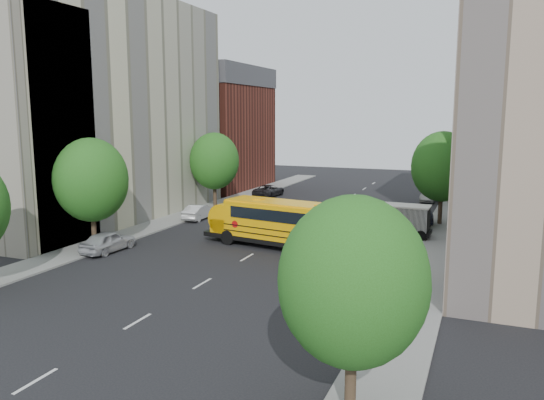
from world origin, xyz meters
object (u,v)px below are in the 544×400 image
Objects in this scene: parked_car_3 at (356,289)px; street_tree_5 at (452,160)px; street_tree_3 at (353,282)px; parked_car_4 at (420,219)px; school_bus at (281,221)px; safari_truck at (392,219)px; parked_car_0 at (108,241)px; parked_car_5 at (429,196)px; street_tree_1 at (91,180)px; parked_car_1 at (199,212)px; street_tree_4 at (442,167)px; parked_car_2 at (269,191)px; street_tree_2 at (214,161)px.

street_tree_5 is at bearing 89.13° from parked_car_3.
parked_car_4 is (-1.40, 29.84, -3.65)m from street_tree_3.
safari_truck is (6.76, 6.67, -0.57)m from school_bus.
parked_car_5 is at bearing -118.50° from parked_car_0.
parked_car_0 is at bearing -10.57° from street_tree_1.
street_tree_5 is 1.60× the size of parked_car_4.
parked_car_3 is 34.43m from parked_car_5.
school_bus is 12.04m from parked_car_3.
safari_truck is 4.20m from parked_car_4.
parked_car_1 is (-20.60, 26.30, -3.77)m from street_tree_3.
safari_truck is at bearing -99.74° from street_tree_5.
street_tree_4 reaches higher than parked_car_0.
street_tree_4 is at bearing -136.11° from parked_car_0.
parked_car_2 reaches higher than parked_car_1.
street_tree_4 is at bearing 87.11° from parked_car_3.
school_bus reaches higher than parked_car_3.
parked_car_0 is 1.05× the size of parked_car_1.
parked_car_5 is at bearing -167.29° from parked_car_2.
parked_car_2 is at bearing 154.77° from street_tree_4.
street_tree_2 is 1.90× the size of parked_car_5.
parked_car_3 is (17.75, -31.28, 0.07)m from parked_car_2.
safari_truck is at bearing -112.64° from parked_car_4.
parked_car_5 is (0.00, 34.43, -0.09)m from parked_car_3.
street_tree_2 is at bearing 124.51° from street_tree_3.
street_tree_1 is at bearing -90.00° from street_tree_2.
parked_car_5 is at bearing 92.83° from street_tree_3.
safari_truck is 18.57m from parked_car_5.
street_tree_4 is 13.49m from parked_car_5.
parked_car_1 is at bearing -179.67° from safari_truck.
street_tree_5 is 36.82m from parked_car_0.
street_tree_5 reaches higher than parked_car_1.
street_tree_4 reaches higher than street_tree_5.
street_tree_1 is at bearing -126.25° from street_tree_5.
school_bus is (12.16, 5.36, -3.03)m from street_tree_1.
street_tree_3 is 30.09m from parked_car_4.
street_tree_1 is at bearing 147.53° from street_tree_3.
school_bus is at bearing -134.14° from safari_truck.
street_tree_2 is at bearing 143.02° from school_bus.
school_bus is 3.01× the size of parked_car_1.
street_tree_4 is 22.41m from parked_car_3.
street_tree_5 is (-0.00, 44.00, 0.25)m from street_tree_3.
parked_car_4 is 1.16× the size of parked_car_5.
parked_car_1 is 25.92m from parked_car_5.
parked_car_0 is at bearing -143.71° from safari_truck.
parked_car_3 is (-2.20, -33.87, -3.95)m from street_tree_5.
street_tree_2 is at bearing -151.39° from street_tree_5.
street_tree_1 is at bearing -146.32° from safari_truck.
street_tree_4 is at bearing -166.47° from parked_car_1.
street_tree_5 is 20.52m from parked_car_2.
street_tree_5 reaches higher than parked_car_0.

